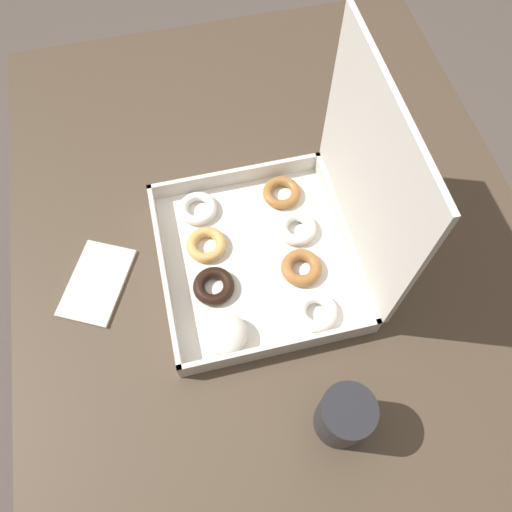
% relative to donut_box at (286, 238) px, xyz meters
% --- Properties ---
extents(ground_plane, '(8.00, 8.00, 0.00)m').
position_rel_donut_box_xyz_m(ground_plane, '(-0.06, -0.01, -0.82)').
color(ground_plane, '#564C44').
extents(dining_table, '(1.10, 0.89, 0.75)m').
position_rel_donut_box_xyz_m(dining_table, '(-0.06, -0.01, -0.17)').
color(dining_table, '#4C3D2D').
rests_on(dining_table, ground_plane).
extents(donut_box, '(0.33, 0.32, 0.34)m').
position_rel_donut_box_xyz_m(donut_box, '(0.00, 0.00, 0.00)').
color(donut_box, silver).
rests_on(donut_box, dining_table).
extents(coffee_mug, '(0.07, 0.07, 0.10)m').
position_rel_donut_box_xyz_m(coffee_mug, '(0.28, 0.01, -0.02)').
color(coffee_mug, '#232328').
rests_on(coffee_mug, dining_table).
extents(paper_napkin, '(0.16, 0.14, 0.01)m').
position_rel_donut_box_xyz_m(paper_napkin, '(-0.03, -0.31, -0.07)').
color(paper_napkin, silver).
rests_on(paper_napkin, dining_table).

